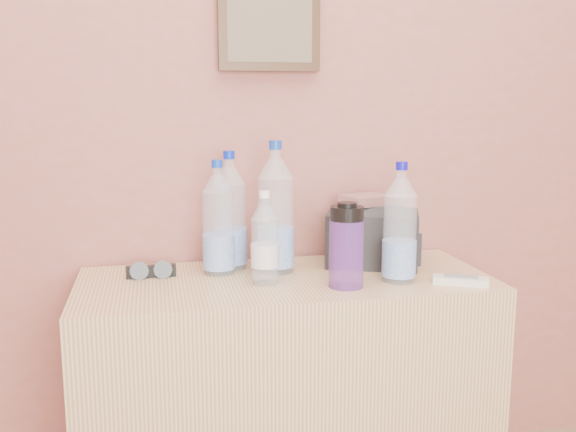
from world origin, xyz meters
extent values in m
plane|color=#965441|center=(0.00, 2.00, 1.35)|extent=(4.00, 0.00, 4.00)
cube|color=#AD8353|center=(-0.01, 1.74, 0.35)|extent=(1.13, 0.47, 0.71)
cylinder|color=#A8C0D8|center=(-0.19, 1.83, 0.85)|extent=(0.09, 0.09, 0.28)
cylinder|color=#0D3AB3|center=(-0.19, 1.83, 1.02)|extent=(0.03, 0.03, 0.02)
cylinder|color=#ACC4D3|center=(-0.15, 1.89, 0.86)|extent=(0.09, 0.09, 0.30)
cylinder|color=#0925BA|center=(-0.15, 1.89, 1.04)|extent=(0.03, 0.03, 0.02)
cylinder|color=white|center=(-0.02, 1.82, 0.87)|extent=(0.10, 0.10, 0.33)
cylinder|color=#133DA7|center=(-0.02, 1.82, 1.07)|extent=(0.04, 0.04, 0.02)
cylinder|color=silver|center=(0.28, 1.65, 0.85)|extent=(0.09, 0.09, 0.28)
cylinder|color=#0F0CB6|center=(0.28, 1.65, 1.02)|extent=(0.03, 0.03, 0.02)
cylinder|color=white|center=(-0.08, 1.71, 0.81)|extent=(0.07, 0.07, 0.22)
cylinder|color=white|center=(-0.08, 1.71, 0.95)|extent=(0.03, 0.03, 0.02)
cylinder|color=#6B369C|center=(0.13, 1.63, 0.80)|extent=(0.09, 0.09, 0.18)
cylinder|color=black|center=(0.13, 1.63, 0.91)|extent=(0.09, 0.09, 0.05)
cube|color=silver|center=(0.43, 1.59, 0.72)|extent=(0.15, 0.11, 0.02)
cube|color=white|center=(0.26, 1.86, 0.90)|extent=(0.16, 0.14, 0.03)
camera|label=1|loc=(-0.36, 0.07, 1.19)|focal=40.00mm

